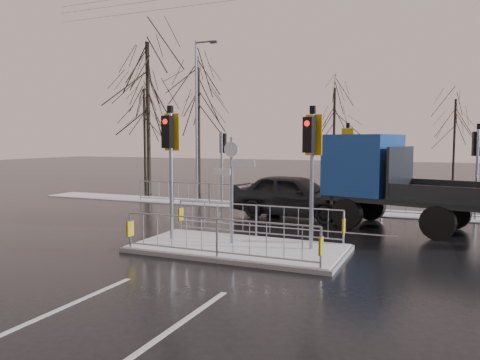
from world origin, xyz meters
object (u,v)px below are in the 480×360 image
at_px(car_far_lane, 295,196).
at_px(street_lamp_left, 198,114).
at_px(traffic_island, 238,237).
at_px(flatbed_truck, 391,178).

relative_size(car_far_lane, street_lamp_left, 0.64).
relative_size(traffic_island, car_far_lane, 1.15).
bearing_deg(flatbed_truck, car_far_lane, 168.17).
xyz_separation_m(traffic_island, car_far_lane, (-0.19, 6.16, 0.50)).
height_order(car_far_lane, flatbed_truck, flatbed_truck).
relative_size(traffic_island, flatbed_truck, 0.79).
height_order(car_far_lane, street_lamp_left, street_lamp_left).
bearing_deg(car_far_lane, traffic_island, -169.22).
bearing_deg(street_lamp_left, car_far_lane, -28.12).
distance_m(flatbed_truck, street_lamp_left, 11.16).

